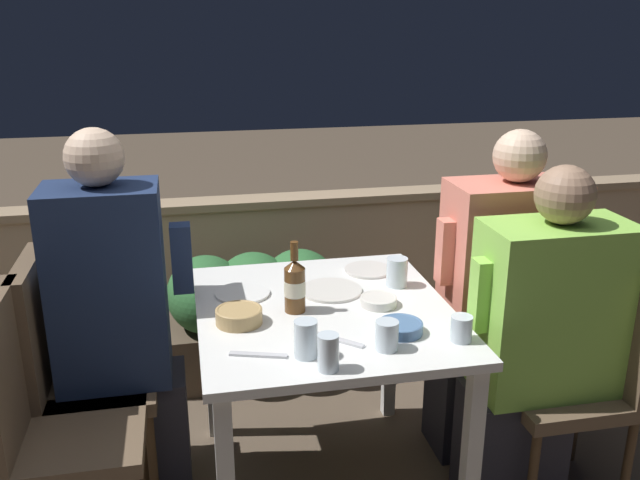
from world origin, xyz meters
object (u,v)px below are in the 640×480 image
object	(u,v)px
chair_right_far	(543,319)
person_coral_top	(499,298)
chair_left_far	(66,358)
person_navy_jumper	(120,318)
chair_left_near	(40,409)
potted_plant	(524,268)
chair_right_near	(589,358)
person_green_blouse	(538,344)
beer_bottle	(295,285)

from	to	relation	value
chair_right_far	person_coral_top	distance (m)	0.22
chair_left_far	person_navy_jumper	distance (m)	0.24
chair_left_near	chair_left_far	xyz separation A→B (m)	(0.03, 0.31, 0.00)
chair_left_far	person_navy_jumper	bearing A→B (deg)	0.00
potted_plant	chair_right_near	bearing A→B (deg)	-105.01
chair_right_far	chair_left_near	bearing A→B (deg)	-171.40
chair_left_near	person_coral_top	size ratio (longest dim) A/B	0.70
person_navy_jumper	person_green_blouse	bearing A→B (deg)	-14.66
person_navy_jumper	chair_right_far	bearing A→B (deg)	-1.47
chair_left_far	chair_right_near	bearing A→B (deg)	-11.51
person_navy_jumper	potted_plant	distance (m)	1.92
chair_left_far	chair_right_far	size ratio (longest dim) A/B	1.00
chair_right_near	person_coral_top	xyz separation A→B (m)	(-0.19, 0.32, 0.10)
chair_right_far	beer_bottle	distance (m)	1.05
beer_bottle	person_coral_top	bearing A→B (deg)	9.66
chair_left_far	potted_plant	bearing A→B (deg)	15.70
person_green_blouse	person_coral_top	xyz separation A→B (m)	(0.01, 0.32, 0.03)
chair_right_near	beer_bottle	bearing A→B (deg)	169.60
person_green_blouse	beer_bottle	bearing A→B (deg)	167.11
chair_left_far	chair_right_near	size ratio (longest dim) A/B	1.00
person_navy_jumper	chair_right_near	size ratio (longest dim) A/B	1.48
chair_right_near	beer_bottle	distance (m)	1.05
person_coral_top	chair_right_far	bearing A→B (deg)	0.00
person_navy_jumper	potted_plant	world-z (taller)	person_navy_jumper
person_green_blouse	beer_bottle	xyz separation A→B (m)	(-0.80, 0.18, 0.21)
chair_left_far	person_coral_top	xyz separation A→B (m)	(1.58, -0.04, 0.10)
chair_right_near	person_green_blouse	xyz separation A→B (m)	(-0.20, -0.00, 0.07)
chair_left_near	chair_right_near	world-z (taller)	same
chair_left_near	person_green_blouse	distance (m)	1.61
person_green_blouse	beer_bottle	size ratio (longest dim) A/B	5.00
chair_left_far	chair_right_far	distance (m)	1.78
chair_left_far	chair_right_far	xyz separation A→B (m)	(1.78, -0.04, 0.00)
beer_bottle	person_navy_jumper	bearing A→B (deg)	162.96
chair_right_far	potted_plant	xyz separation A→B (m)	(0.24, 0.61, -0.04)
chair_right_near	person_navy_jumper	bearing A→B (deg)	167.11
chair_right_near	beer_bottle	world-z (taller)	beer_bottle
chair_right_far	person_green_blouse	bearing A→B (deg)	-122.33
potted_plant	chair_left_far	bearing A→B (deg)	-164.30
person_navy_jumper	beer_bottle	size ratio (longest dim) A/B	5.43
chair_left_far	person_green_blouse	size ratio (longest dim) A/B	0.73
person_navy_jumper	chair_right_near	distance (m)	1.63
chair_left_near	potted_plant	xyz separation A→B (m)	(2.06, 0.88, -0.04)
chair_left_near	person_navy_jumper	bearing A→B (deg)	54.29
person_navy_jumper	person_coral_top	size ratio (longest dim) A/B	1.04
person_navy_jumper	chair_right_far	size ratio (longest dim) A/B	1.48
chair_left_near	person_navy_jumper	distance (m)	0.41
chair_left_near	beer_bottle	xyz separation A→B (m)	(0.81, 0.14, 0.28)
person_green_blouse	potted_plant	world-z (taller)	person_green_blouse
person_navy_jumper	chair_right_far	distance (m)	1.59
person_navy_jumper	chair_right_near	xyz separation A→B (m)	(1.58, -0.36, -0.14)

